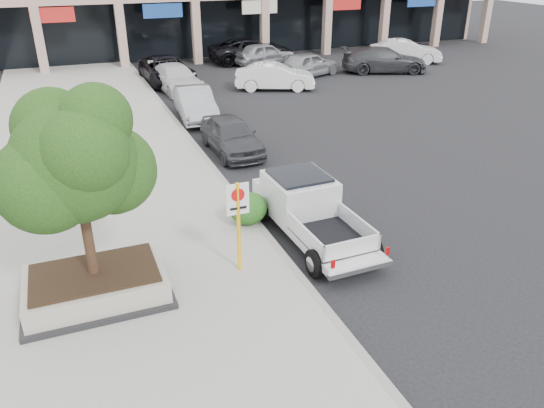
{
  "coord_description": "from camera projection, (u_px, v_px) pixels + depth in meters",
  "views": [
    {
      "loc": [
        -6.16,
        -9.95,
        7.26
      ],
      "look_at": [
        -1.6,
        1.5,
        1.31
      ],
      "focal_mm": 35.0,
      "sensor_mm": 36.0,
      "label": 1
    }
  ],
  "objects": [
    {
      "name": "curb_car_d",
      "position": [
        167.0,
        70.0,
        31.43
      ],
      "size": [
        2.71,
        5.64,
        1.55
      ],
      "primitive_type": "imported",
      "rotation": [
        0.0,
        0.0,
        0.03
      ],
      "color": "black",
      "rests_on": "ground"
    },
    {
      "name": "curb",
      "position": [
        224.0,
        183.0,
        18.0
      ],
      "size": [
        0.2,
        52.0,
        0.15
      ],
      "primitive_type": "cube",
      "color": "gray",
      "rests_on": "ground"
    },
    {
      "name": "planter_tree",
      "position": [
        82.0,
        159.0,
        10.74
      ],
      "size": [
        2.9,
        2.55,
        4.0
      ],
      "color": "black",
      "rests_on": "planter"
    },
    {
      "name": "lot_car_d",
      "position": [
        252.0,
        50.0,
        37.2
      ],
      "size": [
        6.06,
        2.93,
        1.66
      ],
      "primitive_type": "imported",
      "rotation": [
        0.0,
        0.0,
        1.54
      ],
      "color": "black",
      "rests_on": "ground"
    },
    {
      "name": "sidewalk",
      "position": [
        104.0,
        202.0,
        16.69
      ],
      "size": [
        8.0,
        52.0,
        0.15
      ],
      "primitive_type": "cube",
      "color": "gray",
      "rests_on": "ground"
    },
    {
      "name": "hedge",
      "position": [
        248.0,
        208.0,
        15.03
      ],
      "size": [
        1.1,
        0.99,
        0.93
      ],
      "primitive_type": "ellipsoid",
      "color": "#1D4313",
      "rests_on": "sidewalk"
    },
    {
      "name": "curb_car_b",
      "position": [
        195.0,
        103.0,
        24.84
      ],
      "size": [
        1.89,
        4.51,
        1.45
      ],
      "primitive_type": "imported",
      "rotation": [
        0.0,
        0.0,
        -0.08
      ],
      "color": "#95989C",
      "rests_on": "ground"
    },
    {
      "name": "no_parking_sign",
      "position": [
        238.0,
        215.0,
        12.4
      ],
      "size": [
        0.55,
        0.09,
        2.3
      ],
      "color": "yellow",
      "rests_on": "sidewalk"
    },
    {
      "name": "lot_car_c",
      "position": [
        384.0,
        60.0,
        34.2
      ],
      "size": [
        5.87,
        3.9,
        1.58
      ],
      "primitive_type": "imported",
      "rotation": [
        0.0,
        0.0,
        1.23
      ],
      "color": "#2D2F32",
      "rests_on": "ground"
    },
    {
      "name": "lot_car_e",
      "position": [
        264.0,
        54.0,
        36.45
      ],
      "size": [
        4.71,
        2.71,
        1.51
      ],
      "primitive_type": "imported",
      "rotation": [
        0.0,
        0.0,
        1.79
      ],
      "color": "#929599",
      "rests_on": "ground"
    },
    {
      "name": "lot_car_f",
      "position": [
        405.0,
        51.0,
        37.01
      ],
      "size": [
        5.12,
        3.44,
        1.6
      ],
      "primitive_type": "imported",
      "rotation": [
        0.0,
        0.0,
        1.17
      ],
      "color": "silver",
      "rests_on": "ground"
    },
    {
      "name": "lot_car_b",
      "position": [
        275.0,
        77.0,
        29.98
      ],
      "size": [
        4.73,
        3.1,
        1.47
      ],
      "primitive_type": "imported",
      "rotation": [
        0.0,
        0.0,
        1.19
      ],
      "color": "white",
      "rests_on": "ground"
    },
    {
      "name": "curb_car_c",
      "position": [
        176.0,
        78.0,
        29.65
      ],
      "size": [
        2.59,
        5.14,
        1.43
      ],
      "primitive_type": "imported",
      "rotation": [
        0.0,
        0.0,
        0.12
      ],
      "color": "silver",
      "rests_on": "ground"
    },
    {
      "name": "lot_car_a",
      "position": [
        308.0,
        64.0,
        33.06
      ],
      "size": [
        4.81,
        3.3,
        1.52
      ],
      "primitive_type": "imported",
      "rotation": [
        0.0,
        0.0,
        1.94
      ],
      "color": "gray",
      "rests_on": "ground"
    },
    {
      "name": "curb_car_a",
      "position": [
        231.0,
        135.0,
        20.66
      ],
      "size": [
        1.75,
        4.16,
        1.4
      ],
      "primitive_type": "imported",
      "rotation": [
        0.0,
        0.0,
        0.02
      ],
      "color": "#333438",
      "rests_on": "ground"
    },
    {
      "name": "ground",
      "position": [
        352.0,
        264.0,
        13.53
      ],
      "size": [
        120.0,
        120.0,
        0.0
      ],
      "primitive_type": "plane",
      "color": "black",
      "rests_on": "ground"
    },
    {
      "name": "pickup_truck",
      "position": [
        314.0,
        213.0,
        14.38
      ],
      "size": [
        2.01,
        5.1,
        1.59
      ],
      "primitive_type": null,
      "rotation": [
        0.0,
        0.0,
        0.03
      ],
      "color": "silver",
      "rests_on": "ground"
    },
    {
      "name": "planter",
      "position": [
        96.0,
        285.0,
        11.84
      ],
      "size": [
        3.2,
        2.2,
        0.68
      ],
      "color": "black",
      "rests_on": "sidewalk"
    }
  ]
}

